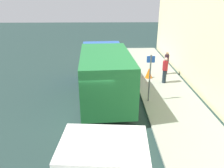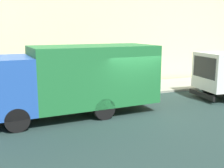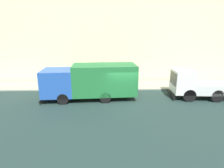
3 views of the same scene
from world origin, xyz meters
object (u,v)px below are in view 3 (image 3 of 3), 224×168
traffic_cone_orange (67,83)px  street_sign_post (103,73)px  small_flatbed_truck (197,85)px  pedestrian_walking (62,75)px  large_utility_truck (91,80)px  pedestrian_standing (78,76)px

traffic_cone_orange → street_sign_post: street_sign_post is taller
small_flatbed_truck → pedestrian_walking: (4.67, 12.66, -0.12)m
traffic_cone_orange → large_utility_truck: bearing=-138.6°
small_flatbed_truck → pedestrian_walking: 13.50m
large_utility_truck → pedestrian_walking: 5.87m
traffic_cone_orange → street_sign_post: (-0.68, -3.74, 1.22)m
pedestrian_standing → small_flatbed_truck: bearing=-118.7°
large_utility_truck → small_flatbed_truck: (-0.06, -9.08, -0.45)m
small_flatbed_truck → street_sign_post: (2.55, 8.14, 0.55)m
pedestrian_standing → street_sign_post: size_ratio=0.66×
small_flatbed_truck → pedestrian_walking: bearing=74.1°
pedestrian_standing → street_sign_post: bearing=-127.6°
large_utility_truck → traffic_cone_orange: 4.38m
pedestrian_walking → traffic_cone_orange: bearing=-128.6°
large_utility_truck → pedestrian_standing: 4.48m
small_flatbed_truck → pedestrian_walking: small_flatbed_truck is taller
small_flatbed_truck → traffic_cone_orange: 12.33m
large_utility_truck → small_flatbed_truck: bearing=-94.2°
large_utility_truck → pedestrian_standing: bearing=20.3°
large_utility_truck → traffic_cone_orange: large_utility_truck is taller
pedestrian_standing → street_sign_post: (-1.56, -2.75, 0.64)m
small_flatbed_truck → street_sign_post: street_sign_post is taller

